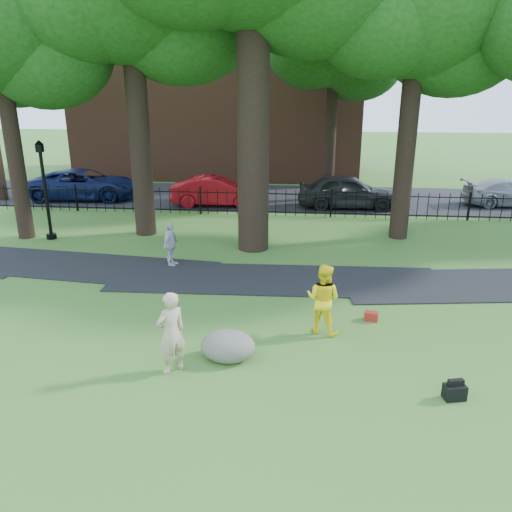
# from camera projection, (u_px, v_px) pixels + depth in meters

# --- Properties ---
(ground) EXTENTS (120.00, 120.00, 0.00)m
(ground) POSITION_uv_depth(u_px,v_px,m) (221.00, 339.00, 11.66)
(ground) COLOR #426C25
(ground) RESTS_ON ground
(footpath) EXTENTS (36.07, 3.85, 0.03)m
(footpath) POSITION_uv_depth(u_px,v_px,m) (275.00, 280.00, 15.24)
(footpath) COLOR black
(footpath) RESTS_ON ground
(street) EXTENTS (80.00, 7.00, 0.02)m
(street) POSITION_uv_depth(u_px,v_px,m) (271.00, 197.00, 26.74)
(street) COLOR black
(street) RESTS_ON ground
(iron_fence) EXTENTS (44.00, 0.04, 1.20)m
(iron_fence) POSITION_uv_depth(u_px,v_px,m) (265.00, 203.00, 22.78)
(iron_fence) COLOR black
(iron_fence) RESTS_ON ground
(brick_building) EXTENTS (18.00, 8.00, 12.00)m
(brick_building) POSITION_uv_depth(u_px,v_px,m) (220.00, 81.00, 32.75)
(brick_building) COLOR brown
(brick_building) RESTS_ON ground
(tree_row) EXTENTS (26.82, 7.96, 12.42)m
(tree_row) POSITION_uv_depth(u_px,v_px,m) (272.00, 8.00, 16.93)
(tree_row) COLOR black
(tree_row) RESTS_ON ground
(woman) EXTENTS (0.75, 0.75, 1.76)m
(woman) POSITION_uv_depth(u_px,v_px,m) (171.00, 333.00, 10.05)
(woman) COLOR tan
(woman) RESTS_ON ground
(man) EXTENTS (1.02, 0.92, 1.71)m
(man) POSITION_uv_depth(u_px,v_px,m) (323.00, 299.00, 11.72)
(man) COLOR yellow
(man) RESTS_ON ground
(pedestrian) EXTENTS (0.52, 0.91, 1.46)m
(pedestrian) POSITION_uv_depth(u_px,v_px,m) (170.00, 244.00, 16.23)
(pedestrian) COLOR silver
(pedestrian) RESTS_ON ground
(boulder) EXTENTS (1.33, 1.10, 0.70)m
(boulder) POSITION_uv_depth(u_px,v_px,m) (228.00, 344.00, 10.71)
(boulder) COLOR slate
(boulder) RESTS_ON ground
(lamppost) EXTENTS (0.37, 0.37, 3.77)m
(lamppost) POSITION_uv_depth(u_px,v_px,m) (46.00, 192.00, 18.83)
(lamppost) COLOR black
(lamppost) RESTS_ON ground
(backpack) EXTENTS (0.44, 0.33, 0.30)m
(backpack) POSITION_uv_depth(u_px,v_px,m) (454.00, 392.00, 9.35)
(backpack) COLOR black
(backpack) RESTS_ON ground
(red_bag) EXTENTS (0.37, 0.27, 0.23)m
(red_bag) POSITION_uv_depth(u_px,v_px,m) (371.00, 316.00, 12.54)
(red_bag) COLOR maroon
(red_bag) RESTS_ON ground
(red_sedan) EXTENTS (4.52, 1.82, 1.46)m
(red_sedan) POSITION_uv_depth(u_px,v_px,m) (217.00, 191.00, 24.65)
(red_sedan) COLOR #A30C15
(red_sedan) RESTS_ON ground
(navy_van) EXTENTS (5.82, 3.06, 1.56)m
(navy_van) POSITION_uv_depth(u_px,v_px,m) (85.00, 184.00, 26.11)
(navy_van) COLOR #0D1845
(navy_van) RESTS_ON ground
(grey_car) EXTENTS (4.83, 2.04, 1.63)m
(grey_car) POSITION_uv_depth(u_px,v_px,m) (348.00, 191.00, 24.18)
(grey_car) COLOR black
(grey_car) RESTS_ON ground
(silver_car) EXTENTS (4.65, 2.15, 1.32)m
(silver_car) POSITION_uv_depth(u_px,v_px,m) (510.00, 193.00, 24.63)
(silver_car) COLOR #909298
(silver_car) RESTS_ON ground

